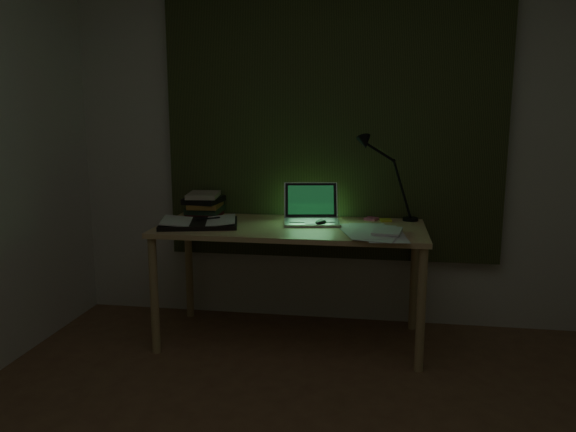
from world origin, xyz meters
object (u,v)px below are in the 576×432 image
object	(u,v)px
desk	(291,284)
desk_lamp	(412,180)
laptop	(312,204)
open_textbook	(199,222)
loose_papers	(378,231)
book_stack	(205,204)

from	to	relation	value
desk	desk_lamp	bearing A→B (deg)	21.25
desk	laptop	xyz separation A→B (m)	(0.12, 0.08, 0.49)
open_textbook	desk_lamp	xyz separation A→B (m)	(1.28, 0.36, 0.24)
desk	loose_papers	world-z (taller)	loose_papers
open_textbook	loose_papers	xyz separation A→B (m)	(1.08, -0.04, -0.01)
open_textbook	book_stack	distance (m)	0.30
laptop	loose_papers	bearing A→B (deg)	-36.48
desk_lamp	desk	bearing A→B (deg)	-156.49
desk	desk_lamp	distance (m)	1.00
laptop	book_stack	size ratio (longest dim) A/B	1.50
desk	desk_lamp	size ratio (longest dim) A/B	3.10
desk	loose_papers	distance (m)	0.66
loose_papers	desk_lamp	bearing A→B (deg)	63.20
laptop	book_stack	world-z (taller)	laptop
laptop	loose_papers	distance (m)	0.47
desk	open_textbook	xyz separation A→B (m)	(-0.56, -0.08, 0.39)
desk	laptop	bearing A→B (deg)	35.30
book_stack	desk_lamp	distance (m)	1.35
laptop	desk_lamp	size ratio (longest dim) A/B	0.74
open_textbook	book_stack	xyz separation A→B (m)	(-0.05, 0.29, 0.07)
laptop	open_textbook	world-z (taller)	laptop
laptop	desk_lamp	xyz separation A→B (m)	(0.61, 0.20, 0.14)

